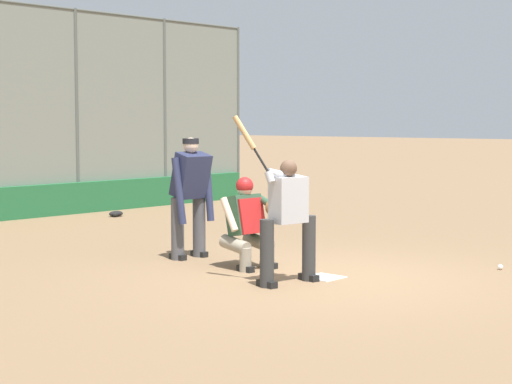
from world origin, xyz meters
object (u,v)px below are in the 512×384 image
object	(u,v)px
batter_at_plate	(287,217)
fielding_glove_on_dirt	(116,214)
baseball_loose	(500,267)
catcher_behind_plate	(249,221)
umpire_home	(190,194)

from	to	relation	value
batter_at_plate	fielding_glove_on_dirt	bearing A→B (deg)	-104.95
baseball_loose	batter_at_plate	bearing A→B (deg)	-28.75
fielding_glove_on_dirt	baseball_loose	xyz separation A→B (m)	(0.54, 8.90, -0.02)
catcher_behind_plate	umpire_home	xyz separation A→B (m)	(-0.03, -1.18, 0.30)
baseball_loose	fielding_glove_on_dirt	bearing A→B (deg)	-93.49
batter_at_plate	baseball_loose	size ratio (longest dim) A/B	27.80
catcher_behind_plate	baseball_loose	xyz separation A→B (m)	(-2.18, 2.58, -0.60)
umpire_home	baseball_loose	distance (m)	4.42
umpire_home	fielding_glove_on_dirt	xyz separation A→B (m)	(-2.69, -5.14, -0.88)
umpire_home	baseball_loose	xyz separation A→B (m)	(-2.15, 3.76, -0.91)
catcher_behind_plate	umpire_home	distance (m)	1.22
batter_at_plate	fielding_glove_on_dirt	distance (m)	8.13
batter_at_plate	fielding_glove_on_dirt	xyz separation A→B (m)	(-3.22, -7.43, -0.77)
catcher_behind_plate	baseball_loose	size ratio (longest dim) A/B	16.69
catcher_behind_plate	fielding_glove_on_dirt	world-z (taller)	catcher_behind_plate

